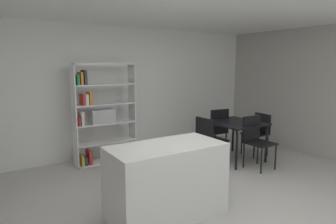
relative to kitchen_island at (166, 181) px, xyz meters
The scene contains 9 objects.
ground_plane 0.63m from the kitchen_island, 23.24° to the right, with size 9.76×9.76×0.00m, color beige.
back_partition 2.96m from the kitchen_island, 81.66° to the left, with size 7.09×0.06×2.61m, color white.
kitchen_island is the anchor object (origin of this frame).
open_bookshelf 2.44m from the kitchen_island, 88.90° to the left, with size 1.17×0.30×1.87m.
dining_table 2.58m from the kitchen_island, 26.37° to the left, with size 0.91×1.00×0.76m.
dining_chair_far 2.83m from the kitchen_island, 35.87° to the left, with size 0.48×0.48×0.95m.
dining_chair_window_side 3.18m from the kitchen_island, 20.93° to the left, with size 0.46×0.45×0.85m.
dining_chair_island_side 2.00m from the kitchen_island, 34.82° to the left, with size 0.45×0.48×0.91m.
dining_chair_near 2.39m from the kitchen_island, 15.18° to the left, with size 0.44×0.46×0.94m.
Camera 1 is at (-2.26, -2.75, 1.85)m, focal length 31.91 mm.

